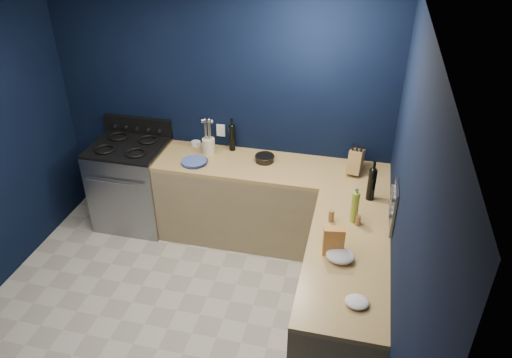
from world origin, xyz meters
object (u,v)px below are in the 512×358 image
(plate_stack, at_px, (194,162))
(knife_block, at_px, (356,162))
(crouton_bag, at_px, (334,241))
(utensil_crock, at_px, (209,146))
(gas_range, at_px, (133,185))

(plate_stack, distance_m, knife_block, 1.58)
(crouton_bag, bearing_deg, utensil_crock, 127.83)
(utensil_crock, height_order, knife_block, knife_block)
(gas_range, bearing_deg, plate_stack, -8.01)
(knife_block, bearing_deg, crouton_bag, -85.12)
(crouton_bag, bearing_deg, gas_range, 143.27)
(plate_stack, distance_m, crouton_bag, 1.82)
(gas_range, bearing_deg, utensil_crock, 8.75)
(utensil_crock, height_order, crouton_bag, crouton_bag)
(knife_block, height_order, crouton_bag, knife_block)
(gas_range, height_order, utensil_crock, utensil_crock)
(knife_block, xyz_separation_m, crouton_bag, (-0.09, -1.26, 0.00))
(gas_range, distance_m, utensil_crock, 1.01)
(plate_stack, bearing_deg, knife_block, 7.16)
(gas_range, bearing_deg, crouton_bag, -27.55)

